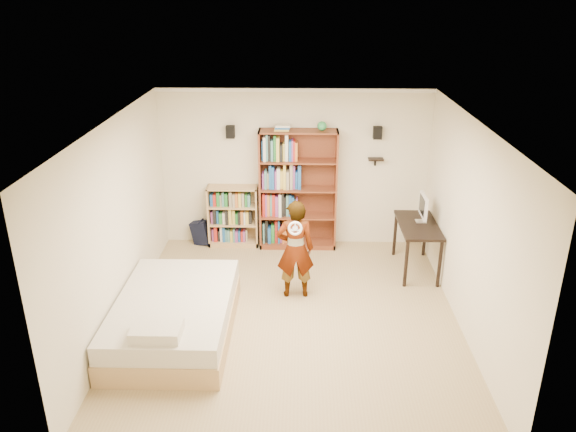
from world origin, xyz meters
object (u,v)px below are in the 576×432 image
tall_bookshelf (298,190)px  low_bookshelf (233,216)px  daybed (174,311)px  person (295,249)px  computer_desk (416,247)px

tall_bookshelf → low_bookshelf: 1.22m
daybed → person: size_ratio=1.51×
computer_desk → daybed: computer_desk is taller
tall_bookshelf → daybed: bearing=-119.9°
computer_desk → person: bearing=-156.3°
low_bookshelf → computer_desk: (2.99, -0.89, -0.14)m
tall_bookshelf → daybed: size_ratio=0.92×
tall_bookshelf → low_bookshelf: size_ratio=1.92×
low_bookshelf → person: 2.05m
low_bookshelf → daybed: size_ratio=0.48×
low_bookshelf → daybed: (-0.45, -2.75, -0.20)m
tall_bookshelf → low_bookshelf: (-1.12, 0.03, -0.49)m
tall_bookshelf → person: bearing=-90.8°
low_bookshelf → person: size_ratio=0.72×
tall_bookshelf → person: 1.72m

